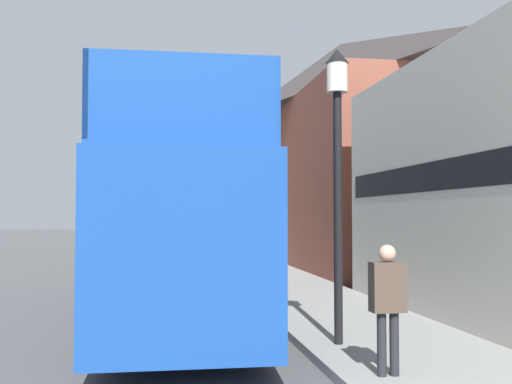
{
  "coord_description": "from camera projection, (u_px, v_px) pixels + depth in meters",
  "views": [
    {
      "loc": [
        3.52,
        -2.95,
        2.06
      ],
      "look_at": [
        5.26,
        7.74,
        2.5
      ],
      "focal_mm": 42.0,
      "sensor_mm": 36.0,
      "label": 1
    }
  ],
  "objects": [
    {
      "name": "ground_plane",
      "position": [
        65.0,
        270.0,
        22.97
      ],
      "size": [
        144.0,
        144.0,
        0.0
      ],
      "primitive_type": "plane",
      "color": "#4C4C4F"
    },
    {
      "name": "sidewalk",
      "position": [
        261.0,
        272.0,
        21.16
      ],
      "size": [
        2.88,
        108.0,
        0.14
      ],
      "color": "gray",
      "rests_on": "ground_plane"
    },
    {
      "name": "brick_terrace_rear",
      "position": [
        342.0,
        152.0,
        26.61
      ],
      "size": [
        6.0,
        18.5,
        9.78
      ],
      "color": "brown",
      "rests_on": "ground_plane"
    },
    {
      "name": "tour_bus",
      "position": [
        176.0,
        226.0,
        12.27
      ],
      "size": [
        2.6,
        10.58,
        4.1
      ],
      "rotation": [
        0.0,
        0.0,
        -0.01
      ],
      "color": "#19479E",
      "rests_on": "ground_plane"
    },
    {
      "name": "parked_car_ahead_of_bus",
      "position": [
        190.0,
        258.0,
        20.12
      ],
      "size": [
        1.83,
        4.61,
        1.4
      ],
      "rotation": [
        0.0,
        0.0,
        0.02
      ],
      "color": "black",
      "rests_on": "ground_plane"
    },
    {
      "name": "pedestrian_second",
      "position": [
        388.0,
        297.0,
        7.23
      ],
      "size": [
        0.41,
        0.23,
        1.57
      ],
      "color": "#232328",
      "rests_on": "sidewalk"
    },
    {
      "name": "lamp_post_nearest",
      "position": [
        337.0,
        138.0,
        9.11
      ],
      "size": [
        0.35,
        0.35,
        4.48
      ],
      "color": "black",
      "rests_on": "sidewalk"
    },
    {
      "name": "lamp_post_second",
      "position": [
        254.0,
        178.0,
        18.04
      ],
      "size": [
        0.35,
        0.35,
        4.44
      ],
      "color": "black",
      "rests_on": "sidewalk"
    }
  ]
}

